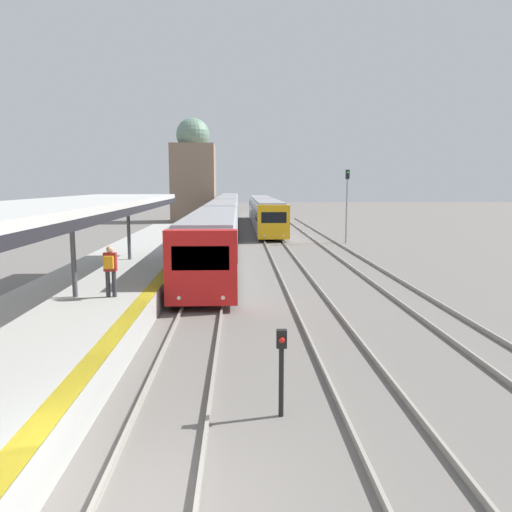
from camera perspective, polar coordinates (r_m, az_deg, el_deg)
The scene contains 9 objects.
track_platform_line at distance 7.86m, azimuth -12.69°, elevation -26.49°, with size 1.51×120.00×0.15m.
track_middle_line at distance 8.22m, azimuth 19.89°, elevation -25.06°, with size 1.51×120.00×0.15m.
platform_canopy at distance 16.91m, azimuth -20.28°, elevation 5.55°, with size 4.00×20.52×3.12m.
person_on_platform at distance 16.72m, azimuth -16.34°, elevation -1.23°, with size 0.40×0.40×1.66m.
train_near at distance 50.64m, azimuth -3.55°, elevation 4.98°, with size 2.60×66.70×3.06m.
train_far at distance 53.92m, azimuth 0.89°, elevation 5.19°, with size 2.54×30.54×3.05m.
signal_post_near at distance 9.89m, azimuth 2.92°, elevation -12.10°, with size 0.20×0.21×1.76m.
signal_mast_far at distance 39.26m, azimuth 10.35°, elevation 6.56°, with size 0.28×0.29×5.63m.
distant_domed_building at distance 62.02m, azimuth -7.16°, elevation 9.34°, with size 5.23×5.23×12.44m.
Camera 1 is at (1.32, -6.34, 4.52)m, focal length 35.00 mm.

